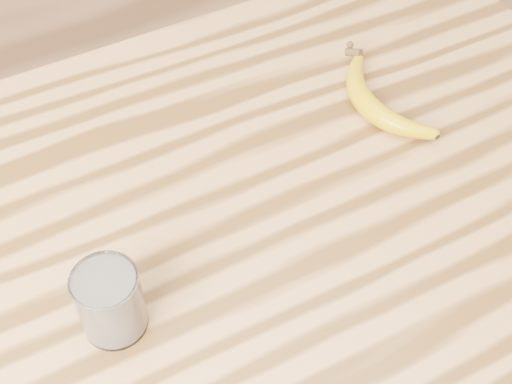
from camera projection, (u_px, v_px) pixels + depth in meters
name	position (u px, v px, depth m)	size (l,w,h in m)	color
table	(238.00, 274.00, 1.01)	(1.20, 0.80, 0.90)	#B78045
smoothie_glass	(110.00, 302.00, 0.78)	(0.07, 0.07, 0.09)	white
banana	(368.00, 107.00, 1.01)	(0.10, 0.27, 0.03)	#CAA103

